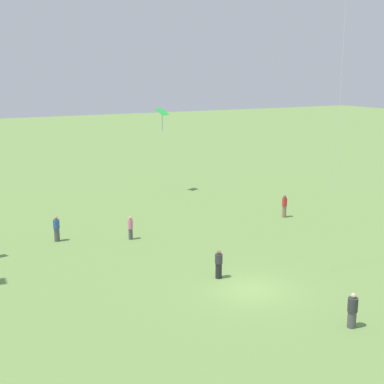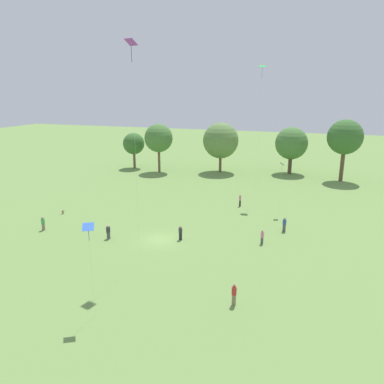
{
  "view_description": "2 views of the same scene",
  "coord_description": "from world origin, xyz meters",
  "px_view_note": "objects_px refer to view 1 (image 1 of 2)",
  "views": [
    {
      "loc": [
        -22.71,
        15.66,
        11.71
      ],
      "look_at": [
        7.39,
        -0.28,
        3.99
      ],
      "focal_mm": 50.0,
      "sensor_mm": 36.0,
      "label": 1
    },
    {
      "loc": [
        16.44,
        -37.55,
        17.07
      ],
      "look_at": [
        4.31,
        -1.18,
        6.48
      ],
      "focal_mm": 35.0,
      "sensor_mm": 36.0,
      "label": 2
    }
  ],
  "objects_px": {
    "person_0": "(284,206)",
    "person_2": "(352,311)",
    "kite_6": "(162,114)",
    "person_5": "(57,229)",
    "person_1": "(130,228)",
    "person_6": "(219,264)"
  },
  "relations": [
    {
      "from": "person_2",
      "to": "kite_6",
      "type": "xyz_separation_m",
      "value": [
        30.03,
        -4.22,
        6.88
      ]
    },
    {
      "from": "person_1",
      "to": "person_2",
      "type": "xyz_separation_m",
      "value": [
        -17.39,
        -4.18,
        -0.02
      ]
    },
    {
      "from": "person_0",
      "to": "person_1",
      "type": "bearing_deg",
      "value": 39.62
    },
    {
      "from": "kite_6",
      "to": "person_5",
      "type": "bearing_deg",
      "value": -122.6
    },
    {
      "from": "person_0",
      "to": "person_6",
      "type": "height_order",
      "value": "person_0"
    },
    {
      "from": "person_2",
      "to": "kite_6",
      "type": "height_order",
      "value": "kite_6"
    },
    {
      "from": "person_5",
      "to": "person_6",
      "type": "height_order",
      "value": "person_5"
    },
    {
      "from": "person_0",
      "to": "person_1",
      "type": "height_order",
      "value": "person_0"
    },
    {
      "from": "person_1",
      "to": "person_6",
      "type": "height_order",
      "value": "person_1"
    },
    {
      "from": "person_5",
      "to": "kite_6",
      "type": "distance_m",
      "value": 18.21
    },
    {
      "from": "person_1",
      "to": "person_5",
      "type": "distance_m",
      "value": 5.16
    },
    {
      "from": "person_5",
      "to": "kite_6",
      "type": "bearing_deg",
      "value": -140.11
    },
    {
      "from": "person_5",
      "to": "person_0",
      "type": "bearing_deg",
      "value": 173.41
    },
    {
      "from": "person_1",
      "to": "person_6",
      "type": "bearing_deg",
      "value": -145.85
    },
    {
      "from": "person_1",
      "to": "person_5",
      "type": "height_order",
      "value": "person_5"
    },
    {
      "from": "kite_6",
      "to": "person_0",
      "type": "bearing_deg",
      "value": -50.82
    },
    {
      "from": "person_1",
      "to": "person_5",
      "type": "xyz_separation_m",
      "value": [
        2.04,
        4.74,
        0.03
      ]
    },
    {
      "from": "person_0",
      "to": "kite_6",
      "type": "xyz_separation_m",
      "value": [
        13.0,
        4.9,
        6.78
      ]
    },
    {
      "from": "person_5",
      "to": "kite_6",
      "type": "xyz_separation_m",
      "value": [
        10.6,
        -13.14,
        6.82
      ]
    },
    {
      "from": "person_2",
      "to": "kite_6",
      "type": "distance_m",
      "value": 31.09
    },
    {
      "from": "person_0",
      "to": "person_2",
      "type": "height_order",
      "value": "person_0"
    },
    {
      "from": "person_5",
      "to": "person_2",
      "type": "bearing_deg",
      "value": 115.66
    }
  ]
}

